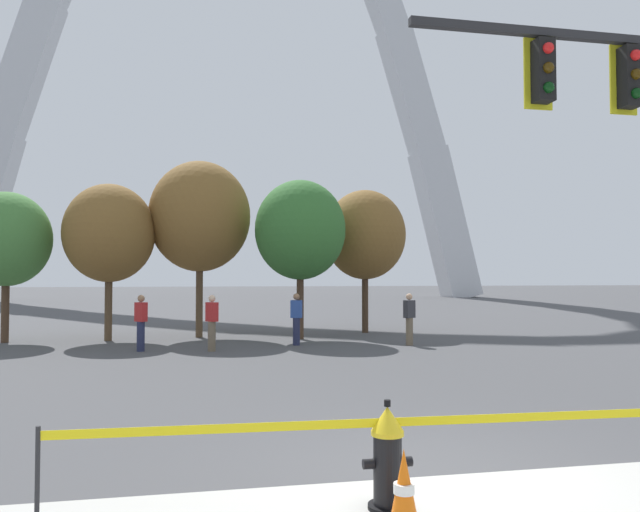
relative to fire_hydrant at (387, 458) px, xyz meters
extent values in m
plane|color=#474749|center=(0.73, 0.80, -0.47)|extent=(240.00, 240.00, 0.00)
cylinder|color=black|center=(0.00, -0.01, -0.44)|extent=(0.36, 0.36, 0.05)
cylinder|color=black|center=(0.00, -0.01, -0.11)|extent=(0.26, 0.26, 0.62)
cylinder|color=gold|center=(0.00, -0.01, 0.22)|extent=(0.30, 0.30, 0.04)
cone|color=gold|center=(0.00, -0.01, 0.35)|extent=(0.30, 0.30, 0.22)
cylinder|color=black|center=(0.00, -0.01, 0.49)|extent=(0.06, 0.06, 0.06)
cylinder|color=black|center=(-0.18, -0.01, -0.04)|extent=(0.10, 0.09, 0.09)
cylinder|color=black|center=(0.18, -0.01, -0.04)|extent=(0.10, 0.09, 0.09)
cylinder|color=black|center=(0.00, 0.19, -0.14)|extent=(0.13, 0.14, 0.13)
cylinder|color=black|center=(0.00, 0.27, -0.14)|extent=(0.15, 0.03, 0.15)
cylinder|color=#232326|center=(-3.00, 0.13, -0.04)|extent=(0.04, 0.04, 0.86)
cube|color=yellow|center=(-0.07, 0.00, 0.32)|extent=(5.87, 0.25, 0.08)
cone|color=orange|center=(-0.06, -0.64, -0.09)|extent=(0.28, 0.28, 0.70)
cylinder|color=white|center=(-0.06, -0.64, -0.05)|extent=(0.17, 0.17, 0.08)
cube|color=#232326|center=(4.19, 2.39, 5.13)|extent=(6.20, 0.12, 0.12)
cube|color=black|center=(4.49, 2.39, 4.58)|extent=(0.26, 0.24, 0.90)
cube|color=gold|center=(4.49, 2.53, 4.58)|extent=(0.44, 0.03, 1.04)
sphere|color=red|center=(4.49, 2.26, 4.86)|extent=(0.16, 0.16, 0.16)
sphere|color=#392706|center=(4.49, 2.26, 4.58)|extent=(0.16, 0.16, 0.16)
sphere|color=black|center=(4.49, 2.26, 4.30)|extent=(0.16, 0.16, 0.16)
cube|color=black|center=(3.09, 2.39, 4.58)|extent=(0.26, 0.24, 0.90)
cube|color=gold|center=(3.09, 2.53, 4.58)|extent=(0.44, 0.03, 1.04)
sphere|color=red|center=(3.09, 2.26, 4.86)|extent=(0.16, 0.16, 0.16)
sphere|color=#392706|center=(3.09, 2.26, 4.58)|extent=(0.16, 0.16, 0.16)
sphere|color=black|center=(3.09, 2.26, 4.30)|extent=(0.16, 0.16, 0.16)
cube|color=silver|center=(-17.60, 52.44, 20.72)|extent=(6.54, 2.97, 13.39)
cube|color=silver|center=(19.07, 52.44, 20.72)|extent=(6.54, 2.97, 13.39)
cube|color=silver|center=(22.74, 52.44, 7.01)|extent=(6.85, 3.25, 15.82)
cylinder|color=#473323|center=(-7.87, 15.48, 0.57)|extent=(0.24, 0.24, 2.07)
ellipsoid|color=#427A38|center=(-7.87, 15.48, 2.85)|extent=(2.77, 2.77, 3.04)
cylinder|color=brown|center=(-4.71, 15.41, 0.64)|extent=(0.24, 0.24, 2.22)
ellipsoid|color=brown|center=(-4.71, 15.41, 3.08)|extent=(2.96, 2.96, 3.25)
cylinder|color=brown|center=(-1.78, 15.96, 0.85)|extent=(0.24, 0.24, 2.63)
ellipsoid|color=brown|center=(-1.78, 15.96, 3.75)|extent=(3.51, 3.51, 3.86)
cylinder|color=#473323|center=(1.57, 14.72, 0.69)|extent=(0.24, 0.24, 2.31)
ellipsoid|color=#336B2D|center=(1.57, 14.72, 3.23)|extent=(3.08, 3.08, 3.39)
cylinder|color=#473323|center=(4.35, 16.56, 0.69)|extent=(0.24, 0.24, 2.31)
ellipsoid|color=brown|center=(4.35, 16.56, 3.23)|extent=(3.08, 3.08, 3.39)
cylinder|color=brown|center=(-1.41, 11.95, -0.05)|extent=(0.22, 0.22, 0.84)
cube|color=#B22323|center=(-1.41, 11.95, 0.64)|extent=(0.37, 0.39, 0.54)
sphere|color=beige|center=(-1.41, 11.95, 1.02)|extent=(0.20, 0.20, 0.20)
cylinder|color=#232847|center=(1.17, 12.96, -0.05)|extent=(0.22, 0.22, 0.84)
cube|color=#2D4C99|center=(1.17, 12.96, 0.64)|extent=(0.39, 0.30, 0.54)
sphere|color=#936B4C|center=(1.17, 12.96, 1.02)|extent=(0.20, 0.20, 0.20)
cylinder|color=#232847|center=(-3.38, 12.31, -0.05)|extent=(0.22, 0.22, 0.84)
cube|color=#B22323|center=(-3.38, 12.31, 0.64)|extent=(0.38, 0.38, 0.54)
sphere|color=#936B4C|center=(-3.38, 12.31, 1.02)|extent=(0.20, 0.20, 0.20)
cylinder|color=brown|center=(4.58, 12.27, -0.05)|extent=(0.22, 0.22, 0.84)
cube|color=#333338|center=(4.58, 12.27, 0.64)|extent=(0.39, 0.33, 0.54)
sphere|color=tan|center=(4.58, 12.27, 1.02)|extent=(0.20, 0.20, 0.20)
camera|label=1|loc=(-1.66, -5.27, 1.65)|focal=33.56mm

